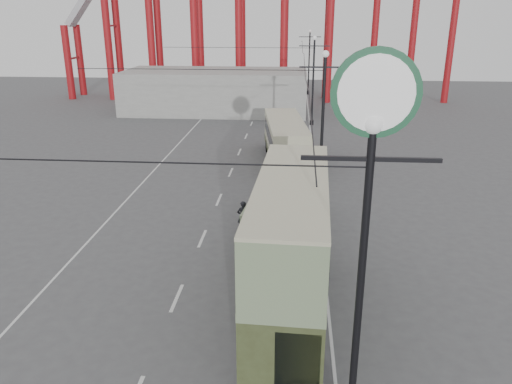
# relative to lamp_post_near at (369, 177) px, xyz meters

# --- Properties ---
(ground) EXTENTS (160.00, 160.00, 0.00)m
(ground) POSITION_rel_lamp_post_near_xyz_m (-5.60, 3.00, -7.86)
(ground) COLOR #4C4C4E
(ground) RESTS_ON ground
(road_markings) EXTENTS (12.52, 120.00, 0.01)m
(road_markings) POSITION_rel_lamp_post_near_xyz_m (-6.46, 22.70, -7.86)
(road_markings) COLOR silver
(road_markings) RESTS_ON ground
(lamp_post_near) EXTENTS (3.20, 0.44, 10.80)m
(lamp_post_near) POSITION_rel_lamp_post_near_xyz_m (0.00, 0.00, 0.00)
(lamp_post_near) COLOR black
(lamp_post_near) RESTS_ON ground
(lamp_post_mid) EXTENTS (3.20, 0.44, 9.32)m
(lamp_post_mid) POSITION_rel_lamp_post_near_xyz_m (0.00, 21.00, -3.18)
(lamp_post_mid) COLOR black
(lamp_post_mid) RESTS_ON ground
(lamp_post_far) EXTENTS (3.20, 0.44, 9.32)m
(lamp_post_far) POSITION_rel_lamp_post_near_xyz_m (0.00, 43.00, -3.18)
(lamp_post_far) COLOR black
(lamp_post_far) RESTS_ON ground
(lamp_post_distant) EXTENTS (3.20, 0.44, 9.32)m
(lamp_post_distant) POSITION_rel_lamp_post_near_xyz_m (0.00, 65.00, -3.18)
(lamp_post_distant) COLOR black
(lamp_post_distant) RESTS_ON ground
(fairground_shed) EXTENTS (22.00, 10.00, 5.00)m
(fairground_shed) POSITION_rel_lamp_post_near_xyz_m (-11.60, 50.00, -5.36)
(fairground_shed) COLOR gray
(fairground_shed) RESTS_ON ground
(double_decker_bus) EXTENTS (3.08, 10.60, 5.64)m
(double_decker_bus) POSITION_rel_lamp_post_near_xyz_m (-1.80, 6.38, -4.70)
(double_decker_bus) COLOR #394022
(double_decker_bus) RESTS_ON ground
(single_decker_green) EXTENTS (3.44, 10.00, 2.77)m
(single_decker_green) POSITION_rel_lamp_post_near_xyz_m (-2.46, 14.40, -6.30)
(single_decker_green) COLOR gray
(single_decker_green) RESTS_ON ground
(single_decker_cream) EXTENTS (4.06, 11.27, 3.43)m
(single_decker_cream) POSITION_rel_lamp_post_near_xyz_m (-2.53, 28.27, -5.93)
(single_decker_cream) COLOR beige
(single_decker_cream) RESTS_ON ground
(pedestrian) EXTENTS (0.76, 0.62, 1.79)m
(pedestrian) POSITION_rel_lamp_post_near_xyz_m (-4.50, 14.13, -6.97)
(pedestrian) COLOR black
(pedestrian) RESTS_ON ground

